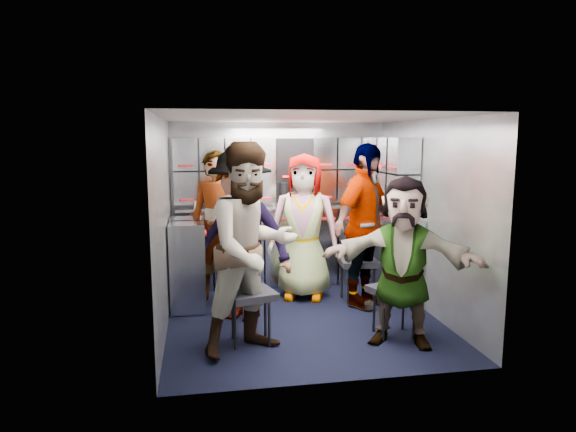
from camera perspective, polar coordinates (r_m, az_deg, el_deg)
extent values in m
plane|color=black|center=(5.60, 1.50, -11.13)|extent=(3.00, 3.00, 0.00)
cube|color=gray|center=(6.80, -0.98, 1.53)|extent=(2.80, 0.04, 2.10)
cube|color=gray|center=(5.24, -13.62, -0.89)|extent=(0.04, 3.00, 2.10)
cube|color=gray|center=(5.78, 15.28, -0.07)|extent=(0.04, 3.00, 2.10)
cube|color=silver|center=(5.27, 1.60, 10.86)|extent=(2.80, 3.00, 0.02)
cube|color=#A3A8B4|center=(6.69, -0.69, -3.42)|extent=(2.68, 0.38, 0.99)
cube|color=#A3A8B4|center=(5.89, -11.05, -5.26)|extent=(0.38, 0.76, 0.99)
cube|color=silver|center=(6.60, -0.69, 1.00)|extent=(2.68, 0.42, 0.03)
cube|color=#A3A8B4|center=(6.61, -0.79, 5.15)|extent=(2.68, 0.28, 0.82)
cube|color=#A3A8B4|center=(6.31, 11.49, 4.81)|extent=(0.28, 1.00, 0.82)
cube|color=#A3A8B4|center=(6.36, 11.55, -4.18)|extent=(0.28, 1.20, 1.00)
cube|color=#AA1419|center=(6.42, -0.40, -0.43)|extent=(2.60, 0.02, 0.03)
cube|color=black|center=(4.80, -4.22, -8.69)|extent=(0.51, 0.50, 0.07)
cylinder|color=black|center=(4.74, -5.93, -12.07)|extent=(0.03, 0.03, 0.45)
cylinder|color=black|center=(4.77, -2.11, -11.89)|extent=(0.03, 0.03, 0.45)
cylinder|color=black|center=(4.99, -6.16, -10.99)|extent=(0.03, 0.03, 0.45)
cylinder|color=black|center=(5.02, -2.54, -10.83)|extent=(0.03, 0.03, 0.45)
cube|color=black|center=(5.63, -5.30, -6.68)|extent=(0.41, 0.39, 0.06)
cylinder|color=black|center=(5.57, -6.60, -9.19)|extent=(0.02, 0.02, 0.39)
cylinder|color=black|center=(5.59, -3.75, -9.08)|extent=(0.02, 0.02, 0.39)
cylinder|color=black|center=(5.79, -6.74, -8.48)|extent=(0.02, 0.02, 0.39)
cylinder|color=black|center=(5.81, -4.01, -8.37)|extent=(0.02, 0.02, 0.39)
cube|color=black|center=(6.33, 1.42, -5.12)|extent=(0.39, 0.37, 0.06)
cylinder|color=black|center=(6.25, 0.45, -7.22)|extent=(0.02, 0.02, 0.37)
cylinder|color=black|center=(6.30, 2.78, -7.10)|extent=(0.02, 0.02, 0.37)
cylinder|color=black|center=(6.46, 0.09, -6.68)|extent=(0.02, 0.02, 0.37)
cylinder|color=black|center=(6.51, 2.35, -6.57)|extent=(0.02, 0.02, 0.37)
cube|color=black|center=(6.06, 7.81, -5.08)|extent=(0.45, 0.43, 0.07)
cylinder|color=black|center=(5.96, 6.72, -7.72)|extent=(0.03, 0.03, 0.44)
cylinder|color=black|center=(6.05, 9.55, -7.52)|extent=(0.03, 0.03, 0.44)
cylinder|color=black|center=(6.20, 6.01, -7.05)|extent=(0.03, 0.03, 0.44)
cylinder|color=black|center=(6.29, 8.74, -6.87)|extent=(0.03, 0.03, 0.44)
cube|color=black|center=(5.07, 11.74, -8.06)|extent=(0.53, 0.51, 0.07)
cylinder|color=black|center=(4.97, 10.55, -11.24)|extent=(0.03, 0.03, 0.43)
cylinder|color=black|center=(5.09, 13.82, -10.90)|extent=(0.03, 0.03, 0.43)
cylinder|color=black|center=(5.20, 9.54, -10.30)|extent=(0.03, 0.03, 0.43)
cylinder|color=black|center=(5.31, 12.68, -10.01)|extent=(0.03, 0.03, 0.43)
imported|color=black|center=(5.95, -7.88, -1.25)|extent=(0.74, 0.61, 1.76)
imported|color=black|center=(4.51, -4.05, -3.70)|extent=(1.12, 1.02, 1.87)
imported|color=black|center=(5.34, -5.22, -2.16)|extent=(1.33, 1.20, 1.80)
imported|color=black|center=(6.06, 1.78, -1.19)|extent=(0.96, 0.77, 1.72)
imported|color=black|center=(5.80, 8.44, -1.09)|extent=(1.11, 1.05, 1.85)
imported|color=black|center=(4.82, 12.65, -4.94)|extent=(1.50, 1.06, 1.56)
cylinder|color=white|center=(6.49, -3.21, 2.22)|extent=(0.07, 0.07, 0.28)
cylinder|color=white|center=(6.47, -4.44, 2.14)|extent=(0.07, 0.07, 0.26)
cylinder|color=white|center=(6.73, 6.77, 2.20)|extent=(0.07, 0.07, 0.23)
cylinder|color=beige|center=(6.44, -10.07, 1.23)|extent=(0.08, 0.08, 0.09)
cylinder|color=beige|center=(6.85, 9.77, 1.66)|extent=(0.08, 0.08, 0.09)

